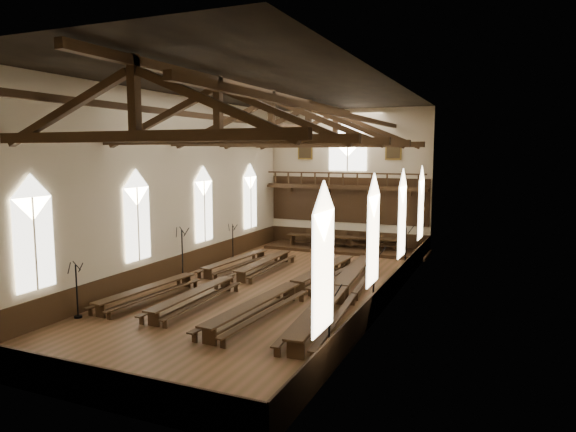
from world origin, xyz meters
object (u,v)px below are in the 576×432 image
Objects in this scene: refectory_row_b at (234,277)px; candelabrum_left_mid at (183,262)px; high_table at (346,238)px; refectory_row_c at (295,286)px; dais at (346,249)px; candelabrum_left_near at (77,301)px; candelabrum_left_far at (233,248)px; candelabrum_right_mid at (373,290)px; candelabrum_right_near at (329,337)px; candelabrum_right_far at (405,259)px; refectory_row_d at (340,290)px; refectory_row_a at (198,274)px.

refectory_row_b is 3.59m from candelabrum_left_mid.
high_table is at bearing 61.89° from candelabrum_left_mid.
refectory_row_c is 1.27× the size of dais.
candelabrum_left_near is 1.04× the size of candelabrum_left_far.
candelabrum_right_mid is (5.11, -12.71, -0.03)m from high_table.
refectory_row_c is 12.39m from high_table.
high_table is 8.20m from candelabrum_left_far.
candelabrum_right_near is 0.92× the size of candelabrum_right_far.
candelabrum_left_near reaches higher than refectory_row_b.
candelabrum_right_far is at bearing 75.99° from refectory_row_d.
candelabrum_right_mid reaches higher than candelabrum_right_near.
candelabrum_right_far reaches higher than candelabrum_left_far.
refectory_row_a is 4.83× the size of candelabrum_right_far.
refectory_row_a is 1.59× the size of high_table.
candelabrum_left_mid is at bearing -118.11° from high_table.
candelabrum_right_far is (11.10, 5.95, -0.00)m from candelabrum_left_mid.
refectory_row_b is 5.25× the size of candelabrum_right_near.
dais is 4.34× the size of candelabrum_right_near.
high_table reaches higher than dais.
candelabrum_right_near is at bearing -35.34° from refectory_row_a.
candelabrum_left_mid is at bearing 155.08° from refectory_row_a.
candelabrum_left_mid is 1.09× the size of candelabrum_right_near.
high_table is (-3.39, 12.16, 0.32)m from refectory_row_d.
candelabrum_right_near is at bearing -74.75° from dais.
candelabrum_left_mid is 1.00× the size of candelabrum_right_mid.
refectory_row_d is 5.20× the size of candelabrum_right_mid.
refectory_row_b reaches higher than refectory_row_a.
candelabrum_right_far is at bearing 90.00° from candelabrum_right_mid.
candelabrum_right_mid is at bearing -68.10° from high_table.
dais is at bearing 180.00° from high_table.
refectory_row_b is 3.70m from refectory_row_c.
refectory_row_b is 4.85× the size of candelabrum_right_far.
candelabrum_left_far is 17.21m from candelabrum_right_near.
refectory_row_b is 5.86m from refectory_row_d.
candelabrum_left_near is 12.64m from candelabrum_right_mid.
candelabrum_right_far reaches higher than refectory_row_d.
refectory_row_b is 7.64m from candelabrum_right_mid.
refectory_row_d is 5.63× the size of candelabrum_right_near.
refectory_row_c is at bearing 174.46° from candelabrum_right_mid.
candelabrum_right_mid is at bearing -7.68° from candelabrum_left_mid.
refectory_row_c is 5.09× the size of candelabrum_left_mid.
refectory_row_a is 12.73m from high_table.
candelabrum_right_mid is (5.11, -12.71, 0.76)m from dais.
refectory_row_d is 11.45m from candelabrum_left_far.
dais is 4.76× the size of candelabrum_left_near.
high_table is at bearing 95.54° from refectory_row_c.
refectory_row_c is 6.05× the size of candelabrum_left_near.
refectory_row_d is 6.17× the size of candelabrum_left_near.
refectory_row_b is 5.75× the size of candelabrum_left_near.
candelabrum_left_near is 11.10m from candelabrum_right_near.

